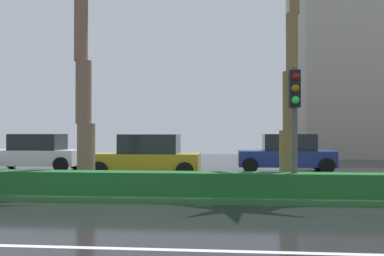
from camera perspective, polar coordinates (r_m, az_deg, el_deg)
The scene contains 7 objects.
ground_plane at distance 14.05m, azimuth -11.76°, elevation -8.15°, with size 90.00×42.00×0.10m, color black.
median_strip at distance 13.09m, azimuth -13.05°, elevation -8.16°, with size 85.50×4.00×0.15m, color #2D6B33.
median_hedge at distance 11.73m, azimuth -15.19°, elevation -7.19°, with size 76.50×0.70×0.60m.
traffic_signal_median_right at distance 11.07m, azimuth 13.87°, elevation 2.73°, with size 0.28×0.43×3.33m.
car_in_traffic_second at distance 21.19m, azimuth -20.61°, elevation -3.19°, with size 4.30×2.02×1.72m.
car_in_traffic_third at distance 16.79m, azimuth -6.14°, elevation -3.92°, with size 4.30×2.02×1.72m.
car_in_traffic_fourth at distance 19.63m, azimuth 12.83°, elevation -3.42°, with size 4.30×2.02×1.72m.
Camera 1 is at (4.04, -4.33, 1.81)m, focal length 38.90 mm.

